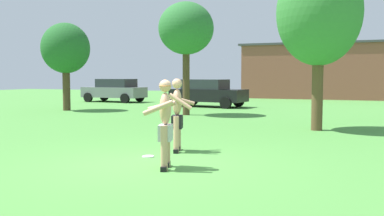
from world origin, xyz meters
The scene contains 10 objects.
ground_plane centered at (0.00, 0.00, 0.00)m, with size 80.00×80.00×0.00m, color #4C8E3D.
player_with_cap centered at (0.45, -0.26, 0.94)m, with size 0.72×0.70×1.70m.
player_in_black centered at (-0.10, 1.55, 0.90)m, with size 0.68×0.77×1.70m.
frisbee centered at (-0.42, 0.67, 0.01)m, with size 0.26×0.26×0.03m, color white.
car_black_mid_lot centered at (-4.54, 15.83, 0.82)m, with size 4.48×2.44×1.58m.
car_gray_far_end centered at (-12.09, 17.91, 0.82)m, with size 4.39×2.22×1.58m.
outbuilding_behind_lot centered at (0.83, 29.34, 2.19)m, with size 13.00×6.59×4.36m.
tree_left_field centered at (-3.64, 10.48, 3.86)m, with size 2.49×2.49×5.09m.
tree_behind_players centered at (-10.37, 10.59, 3.15)m, with size 2.46×2.46×4.48m.
tree_near_building centered at (2.48, 6.90, 3.76)m, with size 2.70×2.70×5.50m.
Camera 1 is at (3.96, -7.59, 1.75)m, focal length 40.41 mm.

